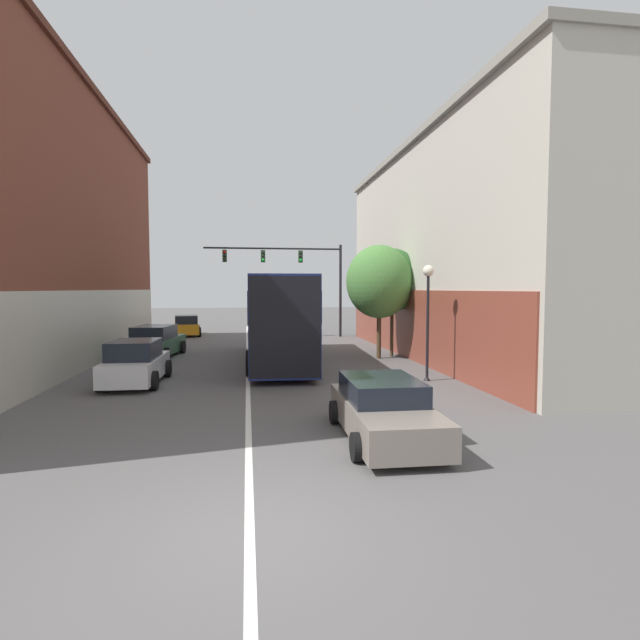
% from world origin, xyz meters
% --- Properties ---
extents(ground_plane, '(160.00, 160.00, 0.00)m').
position_xyz_m(ground_plane, '(0.00, 0.00, 0.00)').
color(ground_plane, '#565454').
extents(lane_center_line, '(0.14, 42.83, 0.01)m').
position_xyz_m(lane_center_line, '(0.00, 15.41, 0.00)').
color(lane_center_line, silver).
rests_on(lane_center_line, ground_plane).
extents(building_right_storefront, '(10.39, 22.26, 10.13)m').
position_xyz_m(building_right_storefront, '(12.46, 16.22, 5.19)').
color(building_right_storefront, '#B7B2A3').
rests_on(building_right_storefront, ground_plane).
extents(bus, '(3.16, 11.81, 3.77)m').
position_xyz_m(bus, '(1.50, 15.68, 2.11)').
color(bus, navy).
rests_on(bus, ground_plane).
extents(hatchback_foreground, '(2.02, 4.36, 1.29)m').
position_xyz_m(hatchback_foreground, '(2.93, 3.93, 0.62)').
color(hatchback_foreground, slate).
rests_on(hatchback_foreground, ground_plane).
extents(parked_car_left_near, '(2.40, 4.81, 1.53)m').
position_xyz_m(parked_car_left_near, '(-4.32, 17.93, 0.72)').
color(parked_car_left_near, '#285633').
rests_on(parked_car_left_near, ground_plane).
extents(parked_car_left_mid, '(1.95, 3.98, 1.52)m').
position_xyz_m(parked_car_left_mid, '(-3.80, 11.16, 0.71)').
color(parked_car_left_mid, silver).
rests_on(parked_car_left_mid, ground_plane).
extents(parked_car_left_far, '(2.27, 4.01, 1.42)m').
position_xyz_m(parked_car_left_far, '(-4.21, 29.11, 0.67)').
color(parked_car_left_far, orange).
rests_on(parked_car_left_far, ground_plane).
extents(traffic_signal_gantry, '(9.16, 0.36, 6.23)m').
position_xyz_m(traffic_signal_gantry, '(3.16, 26.81, 4.69)').
color(traffic_signal_gantry, black).
rests_on(traffic_signal_gantry, ground_plane).
extents(street_lamp, '(0.40, 0.40, 4.10)m').
position_xyz_m(street_lamp, '(6.31, 10.31, 2.79)').
color(street_lamp, black).
rests_on(street_lamp, ground_plane).
extents(street_tree_near, '(3.10, 2.79, 5.30)m').
position_xyz_m(street_tree_near, '(6.10, 16.09, 3.59)').
color(street_tree_near, '#4C3823').
rests_on(street_tree_near, ground_plane).
extents(street_tree_far, '(2.74, 2.47, 5.19)m').
position_xyz_m(street_tree_far, '(6.88, 16.62, 3.67)').
color(street_tree_far, '#4C3823').
rests_on(street_tree_far, ground_plane).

